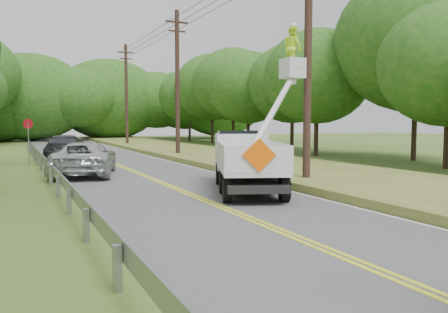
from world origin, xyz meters
name	(u,v)px	position (x,y,z in m)	size (l,w,h in m)	color
ground	(379,272)	(0.00, 0.00, 0.00)	(140.00, 140.00, 0.00)	#3D531F
road	(147,177)	(0.00, 14.00, 0.01)	(7.20, 96.00, 0.03)	#525254
guardrail	(49,167)	(-4.02, 14.91, 0.55)	(0.18, 48.00, 0.77)	gray
utility_poles	(220,70)	(5.00, 17.02, 5.27)	(1.60, 43.30, 10.00)	black
tall_grass_verge	(282,167)	(7.10, 14.00, 0.15)	(7.00, 96.00, 0.30)	#556726
treeline_right	(298,76)	(15.80, 25.32, 6.12)	(11.99, 54.57, 12.01)	#332319
treeline_horizon	(42,97)	(-1.76, 56.36, 5.50)	(57.03, 14.53, 11.29)	#1A4F15
bucket_truck	(249,150)	(2.60, 9.28, 1.43)	(4.57, 6.32, 6.05)	black
suv_silver	(85,159)	(-2.39, 15.87, 0.79)	(2.54, 5.51, 1.53)	silver
suv_darkgrey	(65,147)	(-2.31, 25.03, 0.82)	(2.25, 5.52, 1.60)	#36373E
stop_sign_permanent	(28,135)	(-4.57, 21.36, 1.76)	(0.53, 0.23, 2.64)	gray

